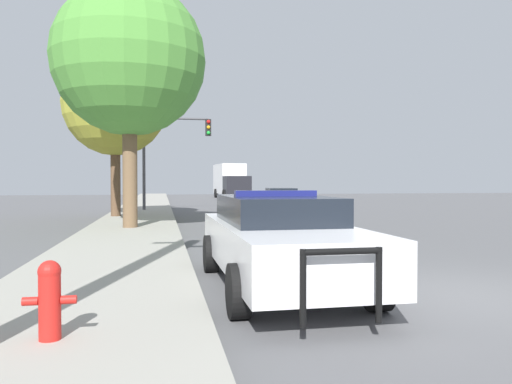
{
  "coord_description": "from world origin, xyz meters",
  "views": [
    {
      "loc": [
        -4.14,
        -6.43,
        1.65
      ],
      "look_at": [
        -0.91,
        10.57,
        1.27
      ],
      "focal_mm": 35.0,
      "sensor_mm": 36.0,
      "label": 1
    }
  ],
  "objects_px": {
    "traffic_light": "(172,143)",
    "box_truck": "(231,180)",
    "fire_hydrant": "(50,297)",
    "car_background_oncoming": "(281,198)",
    "police_car": "(279,238)",
    "tree_sidewalk_mid": "(115,104)",
    "tree_sidewalk_near": "(129,60)"
  },
  "relations": [
    {
      "from": "police_car",
      "to": "fire_hydrant",
      "type": "xyz_separation_m",
      "value": [
        -2.83,
        -2.46,
        -0.23
      ]
    },
    {
      "from": "fire_hydrant",
      "to": "tree_sidewalk_mid",
      "type": "bearing_deg",
      "value": 92.95
    },
    {
      "from": "tree_sidewalk_near",
      "to": "tree_sidewalk_mid",
      "type": "xyz_separation_m",
      "value": [
        -0.94,
        5.52,
        -0.64
      ]
    },
    {
      "from": "tree_sidewalk_near",
      "to": "box_truck",
      "type": "bearing_deg",
      "value": 76.17
    },
    {
      "from": "car_background_oncoming",
      "to": "fire_hydrant",
      "type": "bearing_deg",
      "value": 75.85
    },
    {
      "from": "tree_sidewalk_near",
      "to": "tree_sidewalk_mid",
      "type": "distance_m",
      "value": 5.63
    },
    {
      "from": "police_car",
      "to": "box_truck",
      "type": "distance_m",
      "value": 40.26
    },
    {
      "from": "traffic_light",
      "to": "tree_sidewalk_near",
      "type": "height_order",
      "value": "tree_sidewalk_near"
    },
    {
      "from": "box_truck",
      "to": "car_background_oncoming",
      "type": "bearing_deg",
      "value": 86.45
    },
    {
      "from": "traffic_light",
      "to": "tree_sidewalk_mid",
      "type": "xyz_separation_m",
      "value": [
        -2.49,
        -4.77,
        1.27
      ]
    },
    {
      "from": "fire_hydrant",
      "to": "car_background_oncoming",
      "type": "distance_m",
      "value": 23.4
    },
    {
      "from": "car_background_oncoming",
      "to": "box_truck",
      "type": "relative_size",
      "value": 0.61
    },
    {
      "from": "traffic_light",
      "to": "box_truck",
      "type": "relative_size",
      "value": 0.7
    },
    {
      "from": "traffic_light",
      "to": "box_truck",
      "type": "xyz_separation_m",
      "value": [
        5.99,
        20.36,
        -1.96
      ]
    },
    {
      "from": "police_car",
      "to": "traffic_light",
      "type": "xyz_separation_m",
      "value": [
        -1.23,
        19.61,
        2.92
      ]
    },
    {
      "from": "fire_hydrant",
      "to": "car_background_oncoming",
      "type": "xyz_separation_m",
      "value": [
        7.66,
        22.11,
        0.15
      ]
    },
    {
      "from": "fire_hydrant",
      "to": "tree_sidewalk_mid",
      "type": "height_order",
      "value": "tree_sidewalk_mid"
    },
    {
      "from": "box_truck",
      "to": "fire_hydrant",
      "type": "bearing_deg",
      "value": 76.1
    },
    {
      "from": "police_car",
      "to": "tree_sidewalk_mid",
      "type": "distance_m",
      "value": 15.86
    },
    {
      "from": "police_car",
      "to": "tree_sidewalk_near",
      "type": "height_order",
      "value": "tree_sidewalk_near"
    },
    {
      "from": "police_car",
      "to": "fire_hydrant",
      "type": "distance_m",
      "value": 3.76
    },
    {
      "from": "tree_sidewalk_near",
      "to": "car_background_oncoming",
      "type": "bearing_deg",
      "value": 53.62
    },
    {
      "from": "police_car",
      "to": "tree_sidewalk_mid",
      "type": "xyz_separation_m",
      "value": [
        -3.72,
        14.84,
        4.19
      ]
    },
    {
      "from": "fire_hydrant",
      "to": "box_truck",
      "type": "distance_m",
      "value": 43.12
    },
    {
      "from": "traffic_light",
      "to": "box_truck",
      "type": "height_order",
      "value": "traffic_light"
    },
    {
      "from": "fire_hydrant",
      "to": "tree_sidewalk_near",
      "type": "distance_m",
      "value": 12.81
    },
    {
      "from": "traffic_light",
      "to": "box_truck",
      "type": "bearing_deg",
      "value": 73.6
    },
    {
      "from": "traffic_light",
      "to": "box_truck",
      "type": "distance_m",
      "value": 21.31
    },
    {
      "from": "fire_hydrant",
      "to": "tree_sidewalk_near",
      "type": "xyz_separation_m",
      "value": [
        0.04,
        11.78,
        5.05
      ]
    },
    {
      "from": "police_car",
      "to": "fire_hydrant",
      "type": "bearing_deg",
      "value": 40.56
    },
    {
      "from": "box_truck",
      "to": "tree_sidewalk_near",
      "type": "bearing_deg",
      "value": 72.42
    },
    {
      "from": "fire_hydrant",
      "to": "box_truck",
      "type": "relative_size",
      "value": 0.11
    }
  ]
}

